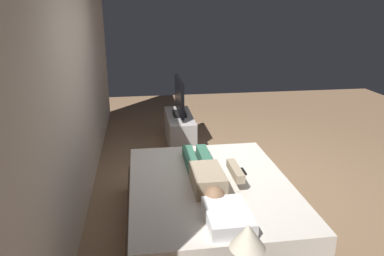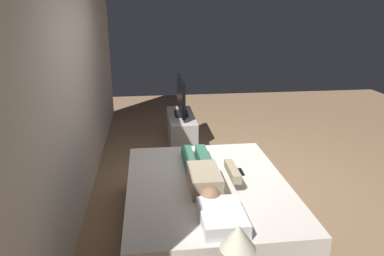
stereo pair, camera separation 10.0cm
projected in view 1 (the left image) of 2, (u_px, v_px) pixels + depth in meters
The scene contains 9 objects.
ground_plane at pixel (231, 188), 4.54m from camera, with size 10.00×10.00×0.00m, color #8C6B4C.
back_wall at pixel (79, 74), 4.23m from camera, with size 6.40×0.10×2.80m, color beige.
bed at pixel (210, 208), 3.59m from camera, with size 2.03×1.61×0.54m.
pillow at pixel (228, 217), 2.83m from camera, with size 0.48×0.34×0.12m, color white.
person at pixel (206, 174), 3.50m from camera, with size 1.26×0.46×0.18m.
remote at pixel (243, 171), 3.72m from camera, with size 0.15×0.04×0.02m, color black.
tv_stand at pixel (180, 130), 5.86m from camera, with size 1.10×0.40×0.50m, color #B7B2AD.
tv at pixel (179, 98), 5.69m from camera, with size 0.88×0.20×0.59m.
lamp at pixel (248, 238), 2.17m from camera, with size 0.22×0.22×0.42m.
Camera 1 is at (-3.95, 1.07, 2.16)m, focal length 34.18 mm.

